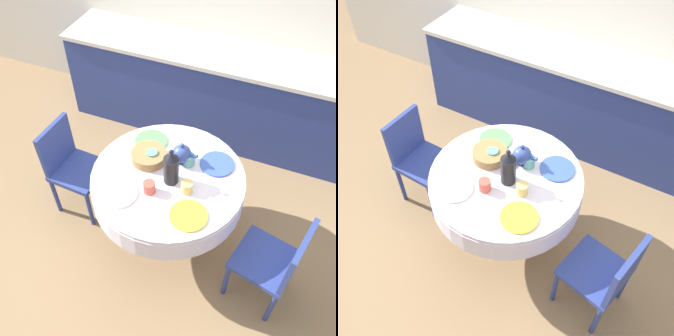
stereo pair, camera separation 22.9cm
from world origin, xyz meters
TOP-DOWN VIEW (x-y plane):
  - ground_plane at (0.00, 0.00)m, footprint 12.00×12.00m
  - wall_back at (0.00, 1.78)m, footprint 7.00×0.05m
  - kitchen_counter at (0.00, 1.45)m, footprint 3.24×0.64m
  - dining_table at (0.00, 0.00)m, footprint 1.11×1.11m
  - chair_left at (0.87, -0.20)m, footprint 0.48×0.48m
  - chair_right at (-0.89, 0.04)m, footprint 0.42×0.42m
  - plate_near_left at (-0.24, -0.28)m, footprint 0.25×0.25m
  - cup_near_left at (-0.06, -0.18)m, footprint 0.08×0.08m
  - plate_near_right at (0.26, -0.27)m, footprint 0.25×0.25m
  - cup_near_right at (0.17, -0.08)m, footprint 0.08×0.08m
  - plate_far_left at (-0.25, 0.27)m, footprint 0.25×0.25m
  - cup_far_left at (-0.17, 0.10)m, footprint 0.08×0.08m
  - plate_far_right at (0.29, 0.23)m, footprint 0.25×0.25m
  - cup_far_right at (0.10, 0.16)m, footprint 0.08×0.08m
  - coffee_carafe at (0.04, -0.03)m, footprint 0.11×0.11m
  - teapot at (0.04, 0.16)m, footprint 0.19×0.14m
  - bread_basket at (-0.19, 0.09)m, footprint 0.26×0.26m

SIDE VIEW (x-z plane):
  - ground_plane at x=0.00m, z-range 0.00..0.00m
  - kitchen_counter at x=0.00m, z-range 0.00..0.95m
  - chair_left at x=0.87m, z-range 0.06..0.92m
  - chair_right at x=-0.89m, z-range 0.06..0.92m
  - dining_table at x=0.00m, z-range 0.26..1.03m
  - plate_near_left at x=-0.24m, z-range 0.77..0.79m
  - plate_near_right at x=0.26m, z-range 0.77..0.79m
  - plate_far_left at x=-0.25m, z-range 0.77..0.79m
  - plate_far_right at x=0.29m, z-range 0.77..0.79m
  - bread_basket at x=-0.19m, z-range 0.77..0.85m
  - cup_near_left at x=-0.06m, z-range 0.77..0.86m
  - cup_near_right at x=0.17m, z-range 0.77..0.86m
  - cup_far_left at x=-0.17m, z-range 0.77..0.86m
  - cup_far_right at x=0.10m, z-range 0.77..0.86m
  - teapot at x=0.04m, z-range 0.76..0.95m
  - coffee_carafe at x=0.04m, z-range 0.76..1.06m
  - wall_back at x=0.00m, z-range 0.00..2.60m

